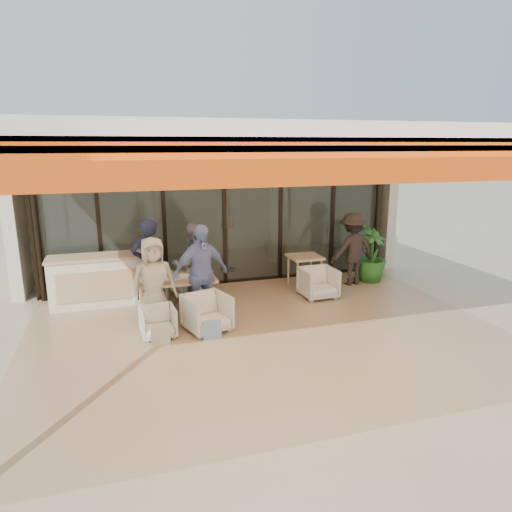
{
  "coord_description": "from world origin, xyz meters",
  "views": [
    {
      "loc": [
        -2.34,
        -6.98,
        3.18
      ],
      "look_at": [
        0.1,
        0.9,
        1.15
      ],
      "focal_mm": 32.0,
      "sensor_mm": 36.0,
      "label": 1
    }
  ],
  "objects_px": {
    "chair_near_left": "(158,321)",
    "diner_periwinkle": "(201,274)",
    "chair_far_left": "(149,285)",
    "side_chair": "(318,281)",
    "chair_far_right": "(190,282)",
    "dining_table": "(174,280)",
    "diner_navy": "(149,265)",
    "diner_grey": "(193,265)",
    "potted_palm": "(371,255)",
    "chair_near_right": "(207,311)",
    "standing_woman": "(353,249)",
    "side_table": "(305,260)",
    "diner_cream": "(154,283)",
    "host_counter": "(98,280)"
  },
  "relations": [
    {
      "from": "diner_periwinkle",
      "to": "side_table",
      "type": "relative_size",
      "value": 2.43
    },
    {
      "from": "host_counter",
      "to": "chair_near_left",
      "type": "bearing_deg",
      "value": -62.74
    },
    {
      "from": "diner_navy",
      "to": "potted_palm",
      "type": "distance_m",
      "value": 5.12
    },
    {
      "from": "diner_periwinkle",
      "to": "dining_table",
      "type": "bearing_deg",
      "value": 117.42
    },
    {
      "from": "diner_grey",
      "to": "diner_navy",
      "type": "bearing_deg",
      "value": -8.78
    },
    {
      "from": "diner_navy",
      "to": "side_chair",
      "type": "xyz_separation_m",
      "value": [
        3.44,
        -0.35,
        -0.55
      ]
    },
    {
      "from": "diner_grey",
      "to": "standing_woman",
      "type": "bearing_deg",
      "value": 175.36
    },
    {
      "from": "dining_table",
      "to": "chair_near_left",
      "type": "distance_m",
      "value": 1.11
    },
    {
      "from": "chair_near_left",
      "to": "diner_cream",
      "type": "relative_size",
      "value": 0.36
    },
    {
      "from": "chair_near_right",
      "to": "diner_navy",
      "type": "bearing_deg",
      "value": 104.61
    },
    {
      "from": "chair_far_left",
      "to": "diner_periwinkle",
      "type": "relative_size",
      "value": 0.38
    },
    {
      "from": "diner_cream",
      "to": "diner_periwinkle",
      "type": "distance_m",
      "value": 0.84
    },
    {
      "from": "chair_near_left",
      "to": "diner_periwinkle",
      "type": "distance_m",
      "value": 1.15
    },
    {
      "from": "chair_far_left",
      "to": "side_chair",
      "type": "relative_size",
      "value": 0.95
    },
    {
      "from": "chair_far_left",
      "to": "diner_navy",
      "type": "height_order",
      "value": "diner_navy"
    },
    {
      "from": "dining_table",
      "to": "diner_grey",
      "type": "height_order",
      "value": "diner_grey"
    },
    {
      "from": "dining_table",
      "to": "chair_far_right",
      "type": "xyz_separation_m",
      "value": [
        0.43,
        0.94,
        -0.36
      ]
    },
    {
      "from": "dining_table",
      "to": "diner_grey",
      "type": "relative_size",
      "value": 0.89
    },
    {
      "from": "chair_far_left",
      "to": "side_chair",
      "type": "height_order",
      "value": "side_chair"
    },
    {
      "from": "diner_periwinkle",
      "to": "side_table",
      "type": "distance_m",
      "value": 2.92
    },
    {
      "from": "diner_cream",
      "to": "side_chair",
      "type": "height_order",
      "value": "diner_cream"
    },
    {
      "from": "dining_table",
      "to": "diner_navy",
      "type": "xyz_separation_m",
      "value": [
        -0.41,
        0.44,
        0.22
      ]
    },
    {
      "from": "diner_navy",
      "to": "potted_palm",
      "type": "bearing_deg",
      "value": -178.35
    },
    {
      "from": "chair_far_right",
      "to": "side_table",
      "type": "relative_size",
      "value": 0.88
    },
    {
      "from": "diner_grey",
      "to": "diner_periwinkle",
      "type": "relative_size",
      "value": 0.93
    },
    {
      "from": "diner_navy",
      "to": "standing_woman",
      "type": "height_order",
      "value": "diner_navy"
    },
    {
      "from": "diner_cream",
      "to": "chair_near_right",
      "type": "bearing_deg",
      "value": -40.01
    },
    {
      "from": "chair_near_left",
      "to": "diner_navy",
      "type": "relative_size",
      "value": 0.32
    },
    {
      "from": "side_table",
      "to": "potted_palm",
      "type": "relative_size",
      "value": 0.57
    },
    {
      "from": "side_table",
      "to": "diner_navy",
      "type": "bearing_deg",
      "value": -173.3
    },
    {
      "from": "diner_navy",
      "to": "diner_periwinkle",
      "type": "relative_size",
      "value": 1.0
    },
    {
      "from": "dining_table",
      "to": "chair_near_right",
      "type": "bearing_deg",
      "value": -66.0
    },
    {
      "from": "chair_near_right",
      "to": "diner_grey",
      "type": "relative_size",
      "value": 0.43
    },
    {
      "from": "chair_near_right",
      "to": "standing_woman",
      "type": "height_order",
      "value": "standing_woman"
    },
    {
      "from": "chair_near_right",
      "to": "diner_cream",
      "type": "height_order",
      "value": "diner_cream"
    },
    {
      "from": "side_chair",
      "to": "chair_near_right",
      "type": "bearing_deg",
      "value": -159.18
    },
    {
      "from": "host_counter",
      "to": "diner_grey",
      "type": "relative_size",
      "value": 1.1
    },
    {
      "from": "chair_near_right",
      "to": "diner_periwinkle",
      "type": "bearing_deg",
      "value": 73.64
    },
    {
      "from": "chair_far_left",
      "to": "chair_near_left",
      "type": "distance_m",
      "value": 1.9
    },
    {
      "from": "diner_navy",
      "to": "dining_table",
      "type": "bearing_deg",
      "value": 130.52
    },
    {
      "from": "diner_grey",
      "to": "potted_palm",
      "type": "height_order",
      "value": "diner_grey"
    },
    {
      "from": "chair_near_left",
      "to": "diner_grey",
      "type": "distance_m",
      "value": 1.72
    },
    {
      "from": "diner_navy",
      "to": "potted_palm",
      "type": "relative_size",
      "value": 1.38
    },
    {
      "from": "chair_far_left",
      "to": "side_table",
      "type": "distance_m",
      "value": 3.45
    },
    {
      "from": "host_counter",
      "to": "potted_palm",
      "type": "distance_m",
      "value": 6.1
    },
    {
      "from": "side_table",
      "to": "chair_near_left",
      "type": "bearing_deg",
      "value": -152.3
    },
    {
      "from": "chair_far_right",
      "to": "side_chair",
      "type": "bearing_deg",
      "value": 145.71
    },
    {
      "from": "chair_far_right",
      "to": "side_chair",
      "type": "distance_m",
      "value": 2.73
    },
    {
      "from": "chair_near_left",
      "to": "chair_near_right",
      "type": "xyz_separation_m",
      "value": [
        0.84,
        0.0,
        0.07
      ]
    },
    {
      "from": "chair_far_right",
      "to": "chair_near_left",
      "type": "bearing_deg",
      "value": 49.92
    }
  ]
}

